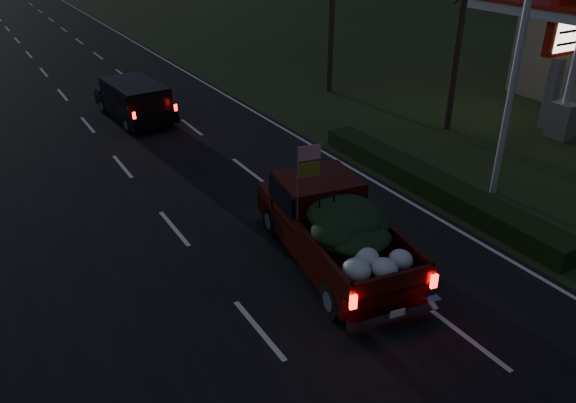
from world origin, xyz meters
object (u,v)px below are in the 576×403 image
pickup_truck (333,223)px  lead_suv (135,97)px  light_pole (526,12)px  gas_price_pylon (565,34)px

pickup_truck → lead_suv: 13.21m
pickup_truck → lead_suv: (-0.89, 13.18, -0.08)m
pickup_truck → lead_suv: bearing=103.1°
pickup_truck → lead_suv: pickup_truck is taller
light_pole → lead_suv: (-7.51, 12.59, -4.48)m
gas_price_pylon → pickup_truck: (-13.12, -3.58, -2.69)m
gas_price_pylon → pickup_truck: size_ratio=0.97×
pickup_truck → light_pole: bearing=14.3°
light_pole → pickup_truck: bearing=-174.9°
pickup_truck → gas_price_pylon: bearing=24.5°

